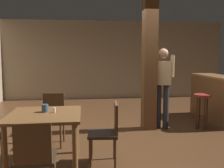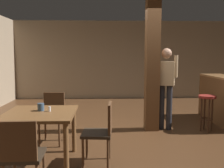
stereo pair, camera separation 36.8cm
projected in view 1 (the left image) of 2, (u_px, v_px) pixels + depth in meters
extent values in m
plane|color=#422816|center=(144.00, 137.00, 4.82)|extent=(10.80, 10.80, 0.00)
cube|color=gray|center=(115.00, 60.00, 9.10)|extent=(8.00, 0.10, 2.80)
cube|color=brown|center=(149.00, 64.00, 5.24)|extent=(0.28, 0.28, 2.80)
cube|color=brown|center=(45.00, 115.00, 3.50)|extent=(1.00, 1.00, 0.04)
cylinder|color=brown|center=(77.00, 131.00, 4.02)|extent=(0.07, 0.07, 0.72)
cylinder|color=brown|center=(22.00, 133.00, 3.92)|extent=(0.07, 0.07, 0.72)
cylinder|color=brown|center=(75.00, 151.00, 3.17)|extent=(0.07, 0.07, 0.72)
cylinder|color=brown|center=(5.00, 154.00, 3.08)|extent=(0.07, 0.07, 0.72)
cube|color=#2D2319|center=(36.00, 158.00, 2.74)|extent=(0.43, 0.43, 0.04)
cube|color=#4C301C|center=(33.00, 145.00, 2.53)|extent=(0.38, 0.05, 0.45)
cube|color=#2D2319|center=(103.00, 134.00, 3.60)|extent=(0.45, 0.45, 0.04)
cube|color=#4C301C|center=(116.00, 118.00, 3.58)|extent=(0.07, 0.38, 0.45)
cylinder|color=#4C301C|center=(90.00, 154.00, 3.44)|extent=(0.04, 0.04, 0.43)
cylinder|color=#4C301C|center=(91.00, 145.00, 3.79)|extent=(0.04, 0.04, 0.43)
cylinder|color=#4C301C|center=(115.00, 153.00, 3.45)|extent=(0.04, 0.04, 0.43)
cylinder|color=#4C301C|center=(114.00, 144.00, 3.80)|extent=(0.04, 0.04, 0.43)
cube|color=#2D2319|center=(52.00, 120.00, 4.35)|extent=(0.45, 0.45, 0.04)
cube|color=#4C301C|center=(54.00, 105.00, 4.51)|extent=(0.38, 0.06, 0.45)
cylinder|color=#4C301C|center=(61.00, 136.00, 4.21)|extent=(0.04, 0.04, 0.43)
cylinder|color=#4C301C|center=(40.00, 136.00, 4.19)|extent=(0.04, 0.04, 0.43)
cylinder|color=#4C301C|center=(64.00, 130.00, 4.56)|extent=(0.04, 0.04, 0.43)
cylinder|color=#4C301C|center=(44.00, 130.00, 4.54)|extent=(0.04, 0.04, 0.43)
cylinder|color=#4C301C|center=(2.00, 148.00, 3.64)|extent=(0.04, 0.04, 0.43)
cylinder|color=#33475B|center=(45.00, 108.00, 3.59)|extent=(0.10, 0.10, 0.11)
cylinder|color=silver|center=(54.00, 110.00, 3.56)|extent=(0.03, 0.03, 0.07)
cube|color=tan|center=(163.00, 73.00, 5.30)|extent=(0.39, 0.31, 0.50)
sphere|color=#997056|center=(163.00, 53.00, 5.25)|extent=(0.27, 0.27, 0.21)
cylinder|color=#232328|center=(166.00, 107.00, 5.36)|extent=(0.15, 0.15, 0.95)
cylinder|color=#232328|center=(158.00, 106.00, 5.40)|extent=(0.15, 0.15, 0.95)
cylinder|color=tan|center=(172.00, 66.00, 5.24)|extent=(0.10, 0.10, 0.46)
cylinder|color=tan|center=(154.00, 66.00, 5.33)|extent=(0.10, 0.10, 0.46)
cube|color=brown|center=(218.00, 76.00, 5.99)|extent=(0.56, 1.71, 0.04)
cube|color=brown|center=(213.00, 99.00, 6.04)|extent=(0.36, 1.71, 1.05)
cylinder|color=maroon|center=(203.00, 95.00, 5.29)|extent=(0.35, 0.35, 0.05)
torus|color=#382114|center=(202.00, 117.00, 5.34)|extent=(0.25, 0.25, 0.02)
cylinder|color=#382114|center=(199.00, 112.00, 5.44)|extent=(0.03, 0.03, 0.70)
cylinder|color=#382114|center=(204.00, 114.00, 5.22)|extent=(0.03, 0.03, 0.70)
cylinder|color=#382114|center=(207.00, 113.00, 5.34)|extent=(0.03, 0.03, 0.70)
cylinder|color=#382114|center=(197.00, 113.00, 5.32)|extent=(0.03, 0.03, 0.70)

